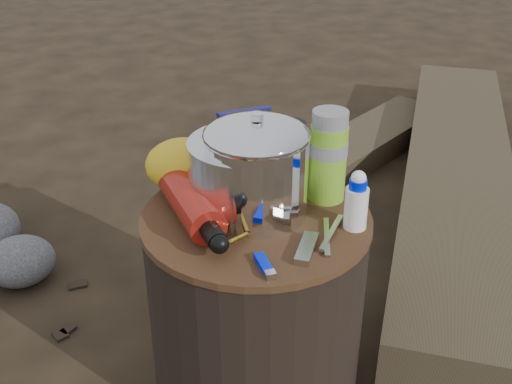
{
  "coord_description": "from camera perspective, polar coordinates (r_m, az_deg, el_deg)",
  "views": [
    {
      "loc": [
        -0.12,
        -1.06,
        1.07
      ],
      "look_at": [
        0.0,
        0.0,
        0.48
      ],
      "focal_mm": 43.64,
      "sensor_mm": 36.0,
      "label": 1
    }
  ],
  "objects": [
    {
      "name": "travel_mug",
      "position": [
        1.38,
        2.78,
        3.9
      ],
      "size": [
        0.08,
        0.08,
        0.12
      ],
      "primitive_type": "cylinder",
      "color": "black",
      "rests_on": "stump"
    },
    {
      "name": "log_main",
      "position": [
        2.25,
        17.89,
        1.31
      ],
      "size": [
        1.06,
        1.98,
        0.17
      ],
      "primitive_type": "cube",
      "rotation": [
        0.0,
        0.0,
        -0.38
      ],
      "color": "#3D3323",
      "rests_on": "ground"
    },
    {
      "name": "stuff_sack",
      "position": [
        1.34,
        -6.64,
        2.54
      ],
      "size": [
        0.16,
        0.13,
        0.11
      ],
      "primitive_type": "ellipsoid",
      "color": "yellow",
      "rests_on": "stump"
    },
    {
      "name": "camping_pot",
      "position": [
        1.21,
        0.07,
        2.26
      ],
      "size": [
        0.2,
        0.2,
        0.2
      ],
      "primitive_type": "cylinder",
      "color": "silver",
      "rests_on": "stump"
    },
    {
      "name": "fuel_bottle",
      "position": [
        1.23,
        -6.11,
        -0.8
      ],
      "size": [
        0.16,
        0.31,
        0.07
      ],
      "primitive_type": null,
      "rotation": [
        0.0,
        0.0,
        0.3
      ],
      "color": "#A31E14",
      "rests_on": "stump"
    },
    {
      "name": "multitool",
      "position": [
        1.14,
        4.67,
        -5.17
      ],
      "size": [
        0.06,
        0.1,
        0.01
      ],
      "primitive_type": "cube",
      "rotation": [
        0.0,
        0.0,
        -0.38
      ],
      "color": "#B6B5BB",
      "rests_on": "stump"
    },
    {
      "name": "foil_windscreen",
      "position": [
        1.25,
        -0.75,
        1.58
      ],
      "size": [
        0.24,
        0.24,
        0.15
      ],
      "primitive_type": "cylinder",
      "color": "silver",
      "rests_on": "stump"
    },
    {
      "name": "stump",
      "position": [
        1.37,
        0.0,
        -9.86
      ],
      "size": [
        0.46,
        0.46,
        0.43
      ],
      "primitive_type": "cylinder",
      "color": "black",
      "rests_on": "ground"
    },
    {
      "name": "food_pouch",
      "position": [
        1.38,
        -0.94,
        4.52
      ],
      "size": [
        0.12,
        0.06,
        0.15
      ],
      "primitive_type": "cube",
      "rotation": [
        0.0,
        0.0,
        0.27
      ],
      "color": "#0F1053",
      "rests_on": "stump"
    },
    {
      "name": "lighter",
      "position": [
        1.1,
        0.7,
        -6.55
      ],
      "size": [
        0.03,
        0.07,
        0.01
      ],
      "primitive_type": "cube",
      "rotation": [
        0.0,
        0.0,
        0.2
      ],
      "color": "#001AEB",
      "rests_on": "stump"
    },
    {
      "name": "ground",
      "position": [
        1.51,
        0.0,
        -16.17
      ],
      "size": [
        60.0,
        60.0,
        0.0
      ],
      "primitive_type": "plane",
      "color": "black",
      "rests_on": "ground"
    },
    {
      "name": "squeeze_bottle",
      "position": [
        1.2,
        9.19,
        -1.0
      ],
      "size": [
        0.05,
        0.05,
        0.11
      ],
      "primitive_type": "cylinder",
      "color": "white",
      "rests_on": "stump"
    },
    {
      "name": "pot_grabber",
      "position": [
        1.18,
        6.51,
        -3.99
      ],
      "size": [
        0.08,
        0.13,
        0.01
      ],
      "primitive_type": null,
      "rotation": [
        0.0,
        0.0,
        -0.35
      ],
      "color": "#B6B5BB",
      "rests_on": "stump"
    },
    {
      "name": "log_small",
      "position": [
        2.39,
        8.12,
        3.3
      ],
      "size": [
        1.03,
        0.99,
        0.1
      ],
      "primitive_type": "cube",
      "rotation": [
        0.0,
        0.0,
        -0.82
      ],
      "color": "#3D3323",
      "rests_on": "ground"
    },
    {
      "name": "thermos",
      "position": [
        1.28,
        6.62,
        3.26
      ],
      "size": [
        0.08,
        0.08,
        0.19
      ],
      "primitive_type": "cylinder",
      "color": "#7FBE29",
      "rests_on": "stump"
    }
  ]
}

